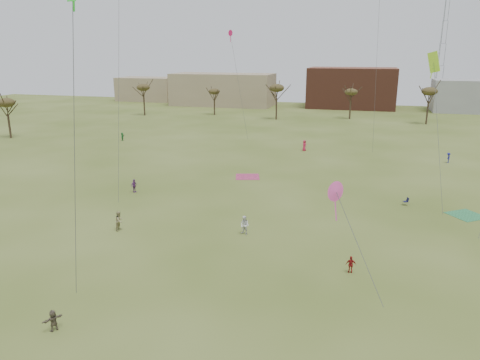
# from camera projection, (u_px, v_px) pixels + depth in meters

# --- Properties ---
(ground) EXTENTS (260.00, 260.00, 0.00)m
(ground) POSITION_uv_depth(u_px,v_px,m) (193.00, 302.00, 31.35)
(ground) COLOR #44551A
(ground) RESTS_ON ground
(spectator_fore_a) EXTENTS (0.85, 0.45, 1.38)m
(spectator_fore_a) POSITION_uv_depth(u_px,v_px,m) (351.00, 265.00, 35.33)
(spectator_fore_a) COLOR maroon
(spectator_fore_a) RESTS_ON ground
(spectator_fore_b) EXTENTS (0.73, 0.93, 1.90)m
(spectator_fore_b) POSITION_uv_depth(u_px,v_px,m) (119.00, 221.00, 43.77)
(spectator_fore_b) COLOR #9A8F62
(spectator_fore_b) RESTS_ON ground
(spectator_fore_c) EXTENTS (0.98, 1.33, 1.39)m
(spectator_fore_c) POSITION_uv_depth(u_px,v_px,m) (53.00, 320.00, 27.98)
(spectator_fore_c) COLOR brown
(spectator_fore_c) RESTS_ON ground
(spectator_mid_d) EXTENTS (0.66, 1.04, 1.65)m
(spectator_mid_d) POSITION_uv_depth(u_px,v_px,m) (134.00, 186.00, 55.65)
(spectator_mid_d) COLOR #743784
(spectator_mid_d) RESTS_ON ground
(spectator_mid_e) EXTENTS (1.06, 0.94, 1.82)m
(spectator_mid_e) POSITION_uv_depth(u_px,v_px,m) (245.00, 225.00, 42.73)
(spectator_mid_e) COLOR white
(spectator_mid_e) RESTS_ON ground
(flyer_far_a) EXTENTS (0.79, 1.53, 1.58)m
(flyer_far_a) POSITION_uv_depth(u_px,v_px,m) (122.00, 136.00, 88.29)
(flyer_far_a) COLOR #2B823D
(flyer_far_a) RESTS_ON ground
(flyer_far_b) EXTENTS (0.91, 1.07, 1.86)m
(flyer_far_b) POSITION_uv_depth(u_px,v_px,m) (304.00, 145.00, 79.07)
(flyer_far_b) COLOR #BC2043
(flyer_far_b) RESTS_ON ground
(flyer_far_c) EXTENTS (0.60, 1.03, 1.58)m
(flyer_far_c) POSITION_uv_depth(u_px,v_px,m) (448.00, 158.00, 70.53)
(flyer_far_c) COLOR navy
(flyer_far_c) RESTS_ON ground
(blanket_plum) EXTENTS (3.99, 3.99, 0.03)m
(blanket_plum) POSITION_uv_depth(u_px,v_px,m) (247.00, 177.00, 62.75)
(blanket_plum) COLOR #B33764
(blanket_plum) RESTS_ON ground
(blanket_olive) EXTENTS (4.46, 4.46, 0.03)m
(blanket_olive) POSITION_uv_depth(u_px,v_px,m) (466.00, 215.00, 47.96)
(blanket_olive) COLOR #30864E
(blanket_olive) RESTS_ON ground
(camp_chair_right) EXTENTS (0.68, 0.65, 0.87)m
(camp_chair_right) POSITION_uv_depth(u_px,v_px,m) (405.00, 203.00, 51.09)
(camp_chair_right) COLOR #131436
(camp_chair_right) RESTS_ON ground
(tree_line) EXTENTS (117.44, 49.32, 8.91)m
(tree_line) POSITION_uv_depth(u_px,v_px,m) (308.00, 95.00, 103.41)
(tree_line) COLOR #3A2B1E
(tree_line) RESTS_ON ground
(building_tan) EXTENTS (32.00, 14.00, 10.00)m
(building_tan) POSITION_uv_depth(u_px,v_px,m) (223.00, 89.00, 145.65)
(building_tan) COLOR #937F60
(building_tan) RESTS_ON ground
(building_brick) EXTENTS (26.00, 16.00, 12.00)m
(building_brick) POSITION_uv_depth(u_px,v_px,m) (352.00, 88.00, 139.48)
(building_brick) COLOR brown
(building_brick) RESTS_ON ground
(building_grey) EXTENTS (24.00, 12.00, 9.00)m
(building_grey) POSITION_uv_depth(u_px,v_px,m) (478.00, 96.00, 128.83)
(building_grey) COLOR gray
(building_grey) RESTS_ON ground
(building_tan_west) EXTENTS (20.00, 12.00, 8.00)m
(building_tan_west) POSITION_uv_depth(u_px,v_px,m) (148.00, 89.00, 160.30)
(building_tan_west) COLOR #937F60
(building_tan_west) RESTS_ON ground
(radio_tower) EXTENTS (1.51, 1.72, 41.00)m
(radio_tower) POSITION_uv_depth(u_px,v_px,m) (442.00, 43.00, 133.94)
(radio_tower) COLOR #9EA3A8
(radio_tower) RESTS_ON ground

